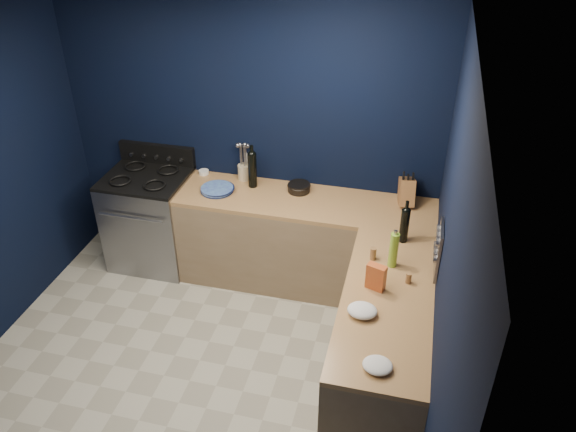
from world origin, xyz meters
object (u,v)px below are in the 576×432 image
(gas_range, at_px, (151,221))
(utensil_crock, at_px, (244,172))
(knife_block, at_px, (406,192))
(plate_stack, at_px, (217,189))
(crouton_bag, at_px, (376,277))

(gas_range, height_order, utensil_crock, utensil_crock)
(utensil_crock, relative_size, knife_block, 0.64)
(plate_stack, bearing_deg, crouton_bag, -33.57)
(utensil_crock, bearing_deg, knife_block, -3.20)
(crouton_bag, bearing_deg, knife_block, 102.88)
(plate_stack, relative_size, utensil_crock, 2.01)
(plate_stack, height_order, utensil_crock, utensil_crock)
(utensil_crock, height_order, knife_block, knife_block)
(utensil_crock, height_order, crouton_bag, crouton_bag)
(utensil_crock, bearing_deg, gas_range, -163.29)
(plate_stack, bearing_deg, utensil_crock, 58.40)
(utensil_crock, bearing_deg, crouton_bag, -43.51)
(plate_stack, height_order, knife_block, knife_block)
(gas_range, distance_m, knife_block, 2.46)
(plate_stack, bearing_deg, knife_block, 6.65)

